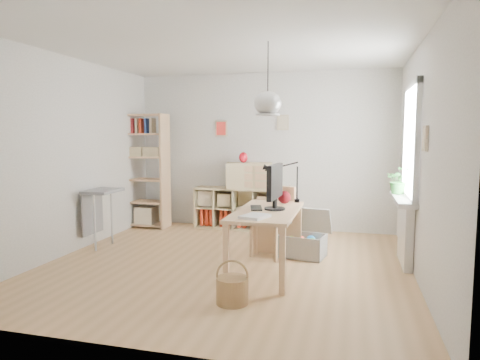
% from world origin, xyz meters
% --- Properties ---
extents(ground, '(4.50, 4.50, 0.00)m').
position_xyz_m(ground, '(0.00, 0.00, 0.00)').
color(ground, tan).
rests_on(ground, ground).
extents(room_shell, '(4.50, 4.50, 4.50)m').
position_xyz_m(room_shell, '(0.55, -0.15, 2.00)').
color(room_shell, white).
rests_on(room_shell, ground).
extents(window_unit, '(0.07, 1.16, 1.46)m').
position_xyz_m(window_unit, '(2.23, 0.60, 1.55)').
color(window_unit, white).
rests_on(window_unit, ground).
extents(radiator, '(0.10, 0.80, 0.80)m').
position_xyz_m(radiator, '(2.19, 0.60, 0.40)').
color(radiator, silver).
rests_on(radiator, ground).
extents(windowsill, '(0.22, 1.20, 0.06)m').
position_xyz_m(windowsill, '(2.14, 0.60, 0.83)').
color(windowsill, white).
rests_on(windowsill, radiator).
extents(desk, '(0.70, 1.50, 0.75)m').
position_xyz_m(desk, '(0.55, -0.15, 0.66)').
color(desk, '#E3B483').
rests_on(desk, ground).
extents(cube_shelf, '(1.40, 0.38, 0.72)m').
position_xyz_m(cube_shelf, '(-0.47, 2.08, 0.30)').
color(cube_shelf, beige).
rests_on(cube_shelf, ground).
extents(tall_bookshelf, '(0.80, 0.38, 2.00)m').
position_xyz_m(tall_bookshelf, '(-2.04, 1.80, 1.09)').
color(tall_bookshelf, '#E3B483').
rests_on(tall_bookshelf, ground).
extents(side_table, '(0.40, 0.55, 0.85)m').
position_xyz_m(side_table, '(-2.04, 0.35, 0.67)').
color(side_table, '#99999C').
rests_on(side_table, ground).
extents(chair, '(0.61, 0.61, 0.94)m').
position_xyz_m(chair, '(0.51, 0.57, 0.54)').
color(chair, '#99999C').
rests_on(chair, ground).
extents(wicker_basket, '(0.32, 0.31, 0.44)m').
position_xyz_m(wicker_basket, '(0.42, -1.20, 0.14)').
color(wicker_basket, '#906541').
rests_on(wicker_basket, ground).
extents(storage_chest, '(0.70, 0.76, 0.63)m').
position_xyz_m(storage_chest, '(0.91, 0.65, 0.20)').
color(storage_chest, silver).
rests_on(storage_chest, ground).
extents(monitor, '(0.25, 0.62, 0.54)m').
position_xyz_m(monitor, '(0.63, -0.10, 1.05)').
color(monitor, black).
rests_on(monitor, desk).
extents(keyboard, '(0.22, 0.37, 0.02)m').
position_xyz_m(keyboard, '(0.41, -0.09, 0.76)').
color(keyboard, black).
rests_on(keyboard, desk).
extents(task_lamp, '(0.48, 0.18, 0.51)m').
position_xyz_m(task_lamp, '(0.59, 0.46, 1.09)').
color(task_lamp, black).
rests_on(task_lamp, desk).
extents(yarn_ball, '(0.17, 0.17, 0.17)m').
position_xyz_m(yarn_ball, '(0.67, 0.37, 0.83)').
color(yarn_ball, '#4E0A10').
rests_on(yarn_ball, desk).
extents(paper_tray, '(0.33, 0.36, 0.03)m').
position_xyz_m(paper_tray, '(0.52, -0.66, 0.77)').
color(paper_tray, white).
rests_on(paper_tray, desk).
extents(drawer_chest, '(0.83, 0.49, 0.44)m').
position_xyz_m(drawer_chest, '(-0.19, 2.04, 0.94)').
color(drawer_chest, beige).
rests_on(drawer_chest, cube_shelf).
extents(red_vase, '(0.15, 0.15, 0.18)m').
position_xyz_m(red_vase, '(-0.30, 2.04, 1.25)').
color(red_vase, '#A00D19').
rests_on(red_vase, drawer_chest).
extents(potted_plant, '(0.33, 0.28, 0.36)m').
position_xyz_m(potted_plant, '(2.12, 0.90, 1.04)').
color(potted_plant, '#276929').
rests_on(potted_plant, windowsill).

